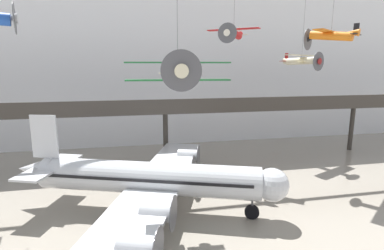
{
  "coord_description": "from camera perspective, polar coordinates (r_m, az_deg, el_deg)",
  "views": [
    {
      "loc": [
        -4.66,
        -13.18,
        13.52
      ],
      "look_at": [
        0.7,
        12.85,
        8.26
      ],
      "focal_mm": 28.0,
      "sensor_mm": 36.0,
      "label": 1
    }
  ],
  "objects": [
    {
      "name": "suspended_plane_green_biplane",
      "position": [
        23.31,
        -2.72,
        9.79
      ],
      "size": [
        7.97,
        6.51,
        10.68
      ],
      "rotation": [
        0.0,
        0.0,
        4.64
      ],
      "color": "#1E6B33"
    },
    {
      "name": "mezzanine_walkway",
      "position": [
        40.97,
        -4.99,
        2.86
      ],
      "size": [
        110.0,
        3.2,
        9.25
      ],
      "color": "#38332D",
      "rests_on": "ground"
    },
    {
      "name": "suspended_plane_orange_highwing",
      "position": [
        37.26,
        24.94,
        15.24
      ],
      "size": [
        6.05,
        5.64,
        7.38
      ],
      "rotation": [
        0.0,
        0.0,
        2.21
      ],
      "color": "orange"
    },
    {
      "name": "hangar_back_wall",
      "position": [
        52.63,
        -6.67,
        10.62
      ],
      "size": [
        140.0,
        3.0,
        26.13
      ],
      "color": "silver",
      "rests_on": "ground"
    },
    {
      "name": "airliner_silver_main",
      "position": [
        28.43,
        -8.53,
        -10.03
      ],
      "size": [
        24.85,
        29.03,
        9.01
      ],
      "rotation": [
        0.0,
        0.0,
        -0.35
      ],
      "color": "silver",
      "rests_on": "ground"
    },
    {
      "name": "suspended_plane_red_highwing",
      "position": [
        38.18,
        7.95,
        17.02
      ],
      "size": [
        5.71,
        5.33,
        6.6
      ],
      "rotation": [
        0.0,
        0.0,
        4.06
      ],
      "color": "red"
    },
    {
      "name": "suspended_plane_cream_biplane",
      "position": [
        46.3,
        20.16,
        11.44
      ],
      "size": [
        7.02,
        6.13,
        9.69
      ],
      "rotation": [
        0.0,
        0.0,
        5.13
      ],
      "color": "beige"
    }
  ]
}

